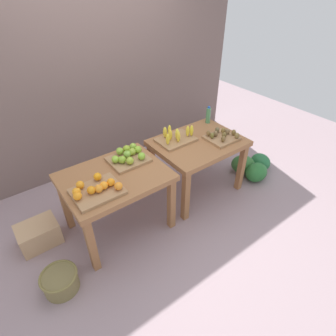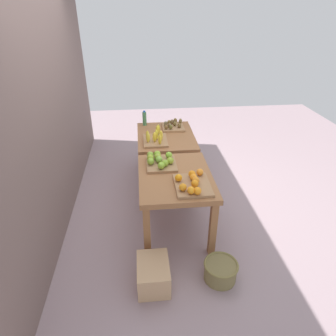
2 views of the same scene
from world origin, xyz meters
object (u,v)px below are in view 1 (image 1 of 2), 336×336
display_table_right (198,148)px  wicker_basket (60,281)px  orange_bin (96,189)px  cardboard_produce_box (39,234)px  watermelon_pile (252,166)px  display_table_left (115,183)px  banana_crate (176,138)px  apple_bin (129,156)px  kiwi_bin (222,136)px  water_bottle (208,115)px

display_table_right → wicker_basket: bearing=-169.7°
orange_bin → cardboard_produce_box: orange_bin is taller
watermelon_pile → cardboard_produce_box: size_ratio=1.52×
display_table_left → banana_crate: 0.93m
apple_bin → kiwi_bin: bearing=-13.8°
banana_crate → cardboard_produce_box: bearing=175.4°
orange_bin → wicker_basket: orange_bin is taller
display_table_right → kiwi_bin: size_ratio=2.89×
display_table_left → apple_bin: apple_bin is taller
watermelon_pile → wicker_basket: size_ratio=1.82×
kiwi_bin → cardboard_produce_box: (-2.18, 0.43, -0.63)m
display_table_right → water_bottle: (0.42, 0.29, 0.21)m
cardboard_produce_box → banana_crate: bearing=-4.6°
banana_crate → kiwi_bin: banana_crate is taller
watermelon_pile → apple_bin: bearing=167.1°
banana_crate → kiwi_bin: bearing=-31.6°
display_table_left → watermelon_pile: size_ratio=1.71×
display_table_right → banana_crate: bearing=143.0°
water_bottle → wicker_basket: 2.54m
display_table_left → watermelon_pile: bearing=-7.1°
display_table_left → cardboard_produce_box: (-0.80, 0.30, -0.49)m
banana_crate → water_bottle: size_ratio=1.94×
orange_bin → wicker_basket: size_ratio=1.35×
banana_crate → display_table_right: bearing=-37.0°
display_table_right → watermelon_pile: bearing=-16.1°
display_table_right → cardboard_produce_box: display_table_right is taller
water_bottle → wicker_basket: bearing=-164.8°
water_bottle → watermelon_pile: bearing=-50.9°
display_table_left → apple_bin: bearing=30.1°
display_table_left → water_bottle: (1.54, 0.29, 0.21)m
display_table_right → apple_bin: apple_bin is taller
apple_bin → kiwi_bin: apple_bin is taller
kiwi_bin → watermelon_pile: (0.59, -0.12, -0.63)m
apple_bin → cardboard_produce_box: (-1.06, 0.15, -0.64)m
orange_bin → water_bottle: 1.84m
orange_bin → banana_crate: bearing=14.7°
apple_bin → kiwi_bin: size_ratio=1.12×
cardboard_produce_box → display_table_left: bearing=-20.5°
display_table_right → water_bottle: 0.55m
orange_bin → water_bottle: size_ratio=1.97×
banana_crate → wicker_basket: banana_crate is taller
wicker_basket → cardboard_produce_box: 0.65m
apple_bin → water_bottle: bearing=6.2°
orange_bin → apple_bin: (0.50, 0.29, 0.01)m
wicker_basket → cardboard_produce_box: bearing=89.7°
display_table_left → wicker_basket: 1.02m
water_bottle → wicker_basket: (-2.35, -0.64, -0.73)m
banana_crate → wicker_basket: bearing=-163.4°
orange_bin → wicker_basket: bearing=-159.5°
display_table_right → water_bottle: bearing=34.3°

